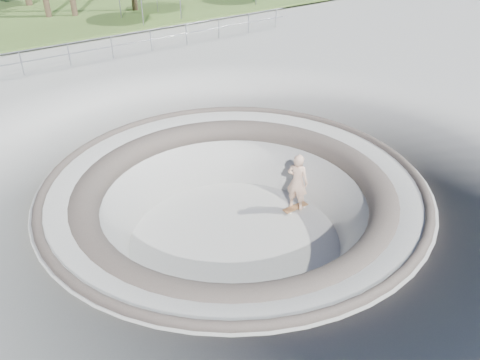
{
  "coord_description": "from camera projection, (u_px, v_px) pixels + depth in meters",
  "views": [
    {
      "loc": [
        -6.43,
        -8.62,
        6.53
      ],
      "look_at": [
        0.26,
        0.09,
        -0.1
      ],
      "focal_mm": 35.0,
      "sensor_mm": 36.0,
      "label": 1
    }
  ],
  "objects": [
    {
      "name": "skate_bowl",
      "position": [
        235.0,
        235.0,
        13.53
      ],
      "size": [
        14.0,
        14.0,
        4.1
      ],
      "color": "#A2A29D",
      "rests_on": "ground"
    },
    {
      "name": "skater",
      "position": [
        297.0,
        182.0,
        14.25
      ],
      "size": [
        0.68,
        0.8,
        1.86
      ],
      "primitive_type": "imported",
      "rotation": [
        0.0,
        0.0,
        1.97
      ],
      "color": "#DDAD8F",
      "rests_on": "skateboard"
    },
    {
      "name": "safety_railing",
      "position": [
        69.0,
        55.0,
        20.37
      ],
      "size": [
        25.0,
        0.06,
        1.03
      ],
      "color": "gray",
      "rests_on": "ground"
    },
    {
      "name": "skateboard",
      "position": [
        296.0,
        207.0,
        14.74
      ],
      "size": [
        0.89,
        0.28,
        0.09
      ],
      "color": "olive",
      "rests_on": "ground"
    },
    {
      "name": "ground",
      "position": [
        234.0,
        181.0,
        12.58
      ],
      "size": [
        180.0,
        180.0,
        0.0
      ],
      "primitive_type": "plane",
      "color": "#A2A29D",
      "rests_on": "ground"
    }
  ]
}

